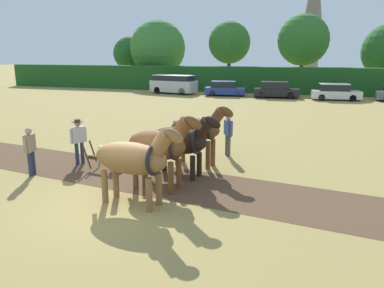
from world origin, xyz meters
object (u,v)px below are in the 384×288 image
Objects in this scene: farmer_beside_team at (228,132)px; parked_car_center_left at (276,90)px; parked_car_left at (225,89)px; parked_car_center at (335,92)px; tree_center_left at (229,43)px; draft_horse_lead_left at (134,158)px; tree_left at (158,48)px; draft_horse_trail_left at (180,140)px; parked_van at (174,84)px; tree_far_left at (130,54)px; draft_horse_trail_right at (198,129)px; farmer_at_plow at (79,138)px; draft_horse_lead_right at (160,145)px; plow at (106,163)px; tree_center at (303,40)px; church_spire at (313,13)px; farmer_onlooker_left at (30,148)px.

parked_car_center_left is (-0.62, 22.46, -0.26)m from farmer_beside_team.
parked_car_left is 5.17m from parked_car_center_left.
tree_center_left is at bearing 134.30° from parked_car_center.
tree_center_left is 39.26m from draft_horse_lead_left.
tree_left is 39.00m from draft_horse_trail_left.
draft_horse_trail_left is at bearing -58.41° from parked_van.
tree_far_left is at bearing 150.75° from parked_car_center.
farmer_at_plow is at bearing -157.16° from draft_horse_trail_right.
parked_van is (5.80, -9.11, -3.90)m from tree_left.
farmer_beside_team is (0.74, 1.80, -0.39)m from draft_horse_trail_right.
draft_horse_lead_right is at bearing -89.53° from parked_car_left.
tree_left is at bearing 136.28° from farmer_at_plow.
farmer_at_plow reaches higher than parked_car_center_left.
tree_left is 37.81m from draft_horse_trail_right.
draft_horse_lead_left reaches higher than parked_car_left.
draft_horse_trail_left is at bearing -88.67° from parked_car_left.
plow is 0.30× the size of parked_van.
draft_horse_lead_right is (0.17, 1.39, 0.07)m from draft_horse_lead_left.
draft_horse_trail_left is 1.61× the size of farmer_beside_team.
tree_left is 2.00× the size of parked_car_left.
tree_center is 3.12× the size of draft_horse_trail_left.
church_spire is at bearing 94.68° from draft_horse_lead_left.
parked_car_center_left reaches higher than plow.
farmer_beside_team is at bearing -108.93° from parked_car_center.
tree_center is 1.68× the size of parked_van.
draft_horse_lead_right is 0.59× the size of parked_car_center.
draft_horse_lead_left is (-2.40, -37.90, -4.41)m from tree_center.
draft_horse_trail_right reaches higher than farmer_beside_team.
farmer_beside_team is at bearing 24.47° from farmer_onlooker_left.
tree_center_left is 1.82× the size of parked_car_center.
parked_van is at bearing -111.41° from tree_center_left.
farmer_at_plow is at bearing -100.19° from tree_center.
tree_far_left is 1.48× the size of parked_car_center_left.
tree_center is 34.05m from draft_horse_trail_right.
parked_car_center is at bearing -84.47° from church_spire.
church_spire reaches higher than parked_car_center_left.
farmer_beside_team is at bearing -61.59° from tree_left.
tree_left is 38.74m from farmer_onlooker_left.
parked_car_left is at bearing -100.55° from church_spire.
tree_far_left is 0.30× the size of church_spire.
draft_horse_lead_left is 1.11× the size of draft_horse_trail_right.
farmer_onlooker_left is (-4.96, -1.61, -0.28)m from draft_horse_trail_left.
plow is (13.66, -35.58, -4.62)m from tree_left.
draft_horse_lead_left is at bearing -80.40° from tree_center_left.
church_spire is 12.79× the size of farmer_onlooker_left.
church_spire is 13.74× the size of plow.
parked_car_left is (-4.71, 27.22, -0.70)m from draft_horse_lead_right.
tree_center_left is at bearing 106.37° from draft_horse_lead_left.
plow is 1.72m from farmer_at_plow.
draft_horse_trail_left is at bearing -91.89° from church_spire.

